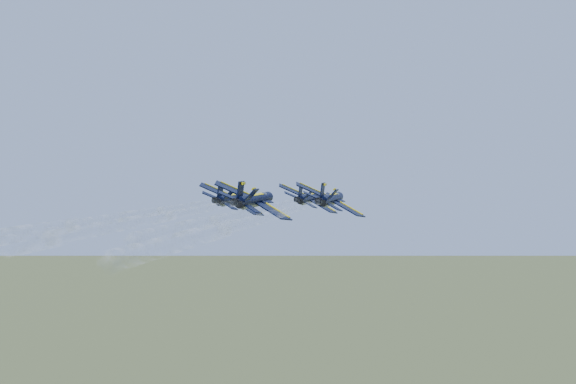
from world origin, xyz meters
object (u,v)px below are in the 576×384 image
at_px(jet_right, 331,199).
at_px(jet_lead, 309,198).
at_px(jet_left, 234,198).
at_px(jet_slot, 255,200).

bearing_deg(jet_right, jet_lead, 114.74).
bearing_deg(jet_lead, jet_left, -123.05).
xyz_separation_m(jet_left, jet_slot, (10.30, -13.99, 0.00)).
bearing_deg(jet_right, jet_left, 174.14).
bearing_deg(jet_slot, jet_right, 60.57).
bearing_deg(jet_left, jet_slot, -60.30).
distance_m(jet_left, jet_slot, 17.37).
bearing_deg(jet_lead, jet_slot, -90.82).
distance_m(jet_left, jet_right, 16.26).
distance_m(jet_right, jet_slot, 15.41).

